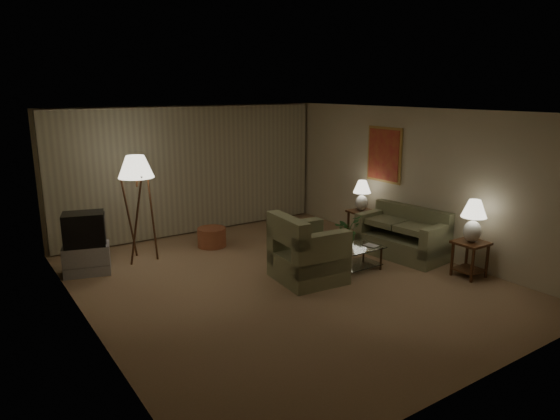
# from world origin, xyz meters

# --- Properties ---
(ground) EXTENTS (7.00, 7.00, 0.00)m
(ground) POSITION_xyz_m (0.00, 0.00, 0.00)
(ground) COLOR #9E7757
(ground) RESTS_ON ground
(room_shell) EXTENTS (6.04, 7.02, 2.72)m
(room_shell) POSITION_xyz_m (0.02, 1.51, 1.75)
(room_shell) COLOR #C1B694
(room_shell) RESTS_ON ground
(sofa) EXTENTS (1.80, 1.18, 0.72)m
(sofa) POSITION_xyz_m (2.50, -0.20, 0.36)
(sofa) COLOR #7C7E58
(sofa) RESTS_ON ground
(armchair) EXTENTS (1.21, 1.17, 0.87)m
(armchair) POSITION_xyz_m (0.36, -0.16, 0.43)
(armchair) COLOR #7C7E58
(armchair) RESTS_ON ground
(side_table_near) EXTENTS (0.49, 0.49, 0.60)m
(side_table_near) POSITION_xyz_m (2.65, -1.55, 0.40)
(side_table_near) COLOR #361E0E
(side_table_near) RESTS_ON ground
(side_table_far) EXTENTS (0.50, 0.42, 0.60)m
(side_table_far) POSITION_xyz_m (2.65, 1.05, 0.40)
(side_table_far) COLOR #361E0E
(side_table_far) RESTS_ON ground
(table_lamp_near) EXTENTS (0.41, 0.41, 0.70)m
(table_lamp_near) POSITION_xyz_m (2.65, -1.55, 1.01)
(table_lamp_near) COLOR silver
(table_lamp_near) RESTS_ON side_table_near
(table_lamp_far) EXTENTS (0.36, 0.36, 0.62)m
(table_lamp_far) POSITION_xyz_m (2.65, 1.05, 0.97)
(table_lamp_far) COLOR silver
(table_lamp_far) RESTS_ON side_table_far
(coffee_table) EXTENTS (1.04, 0.57, 0.41)m
(coffee_table) POSITION_xyz_m (1.21, -0.30, 0.28)
(coffee_table) COLOR silver
(coffee_table) RESTS_ON ground
(tv_cabinet) EXTENTS (0.99, 0.86, 0.50)m
(tv_cabinet) POSITION_xyz_m (-2.55, 2.13, 0.25)
(tv_cabinet) COLOR #A1A1A3
(tv_cabinet) RESTS_ON ground
(crt_tv) EXTENTS (0.89, 0.81, 0.55)m
(crt_tv) POSITION_xyz_m (-2.55, 2.13, 0.78)
(crt_tv) COLOR black
(crt_tv) RESTS_ON tv_cabinet
(floor_lamp) EXTENTS (0.62, 0.62, 1.91)m
(floor_lamp) POSITION_xyz_m (-1.57, 2.29, 1.00)
(floor_lamp) COLOR #361E0E
(floor_lamp) RESTS_ON ground
(ottoman) EXTENTS (0.72, 0.72, 0.37)m
(ottoman) POSITION_xyz_m (-0.14, 2.30, 0.19)
(ottoman) COLOR #9D5335
(ottoman) RESTS_ON ground
(vase) EXTENTS (0.20, 0.20, 0.16)m
(vase) POSITION_xyz_m (1.06, -0.30, 0.50)
(vase) COLOR white
(vase) RESTS_ON coffee_table
(flowers) EXTENTS (0.50, 0.45, 0.49)m
(flowers) POSITION_xyz_m (1.06, -0.30, 0.82)
(flowers) COLOR #30672D
(flowers) RESTS_ON vase
(book) EXTENTS (0.20, 0.25, 0.02)m
(book) POSITION_xyz_m (1.46, -0.40, 0.42)
(book) COLOR olive
(book) RESTS_ON coffee_table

